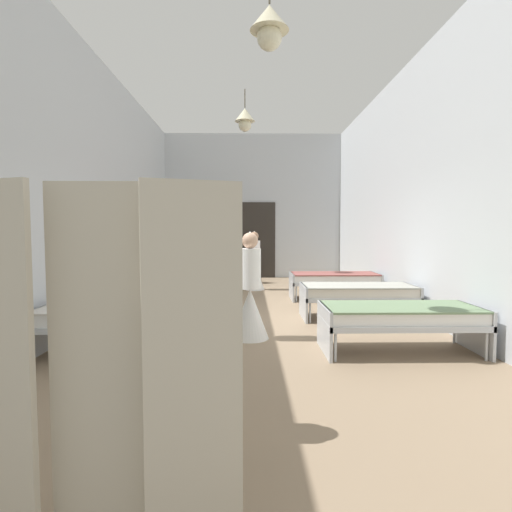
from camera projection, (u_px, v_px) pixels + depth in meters
name	position (u px, v px, depth m)	size (l,w,h in m)	color
ground_plane	(257.00, 321.00, 6.79)	(6.15, 12.64, 0.10)	#8C755B
room_shell	(256.00, 191.00, 7.88)	(5.95, 12.24, 4.56)	silver
bed_left_row_0	(117.00, 318.00, 4.83)	(1.90, 0.84, 0.57)	#B7BCC1
bed_right_row_0	(400.00, 317.00, 4.89)	(1.90, 0.84, 0.57)	#B7BCC1
bed_left_row_1	(155.00, 293.00, 6.73)	(1.90, 0.84, 0.57)	#B7BCC1
bed_right_row_1	(358.00, 293.00, 6.79)	(1.90, 0.84, 0.57)	#B7BCC1
bed_left_row_2	(175.00, 280.00, 8.63)	(1.90, 0.84, 0.57)	#B7BCC1
bed_right_row_2	(334.00, 279.00, 8.68)	(1.90, 0.84, 0.57)	#B7BCC1
nurse_near_aisle	(254.00, 269.00, 10.10)	(0.52, 0.52, 1.49)	white
nurse_mid_aisle	(198.00, 363.00, 2.91)	(0.52, 0.52, 1.49)	white
nurse_far_aisle	(250.00, 301.00, 5.50)	(0.52, 0.52, 1.49)	white
patient_seated_primary	(192.00, 260.00, 8.64)	(0.44, 0.44, 0.80)	gray
potted_plant	(250.00, 261.00, 11.39)	(0.45, 0.45, 1.21)	brown
privacy_screen	(96.00, 382.00, 1.69)	(1.25, 0.15, 1.70)	#BCB29E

